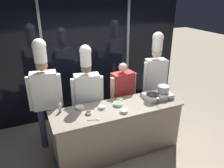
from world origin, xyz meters
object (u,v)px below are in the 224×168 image
(squeeze_bottle_clear, at_px, (60,107))
(prep_bowl_rice, at_px, (124,111))
(serving_spoon_slotted, at_px, (96,119))
(person_guest, at_px, (123,92))
(stock_pot, at_px, (164,89))
(portable_stove, at_px, (158,96))
(prep_bowl_ginger, at_px, (120,100))
(prep_bowl_soy_glaze, at_px, (89,113))
(prep_bowl_bean_sprouts, at_px, (80,107))
(chef_sous, at_px, (87,90))
(chef_head, at_px, (45,89))
(chef_line, at_px, (155,73))
(frying_pan, at_px, (153,93))
(prep_bowl_shrimp, at_px, (102,107))
(prep_bowl_scallions, at_px, (118,104))

(squeeze_bottle_clear, bearing_deg, prep_bowl_rice, -24.28)
(serving_spoon_slotted, relative_size, person_guest, 0.14)
(person_guest, bearing_deg, stock_pot, 130.56)
(portable_stove, relative_size, prep_bowl_ginger, 5.06)
(serving_spoon_slotted, bearing_deg, prep_bowl_ginger, 35.40)
(prep_bowl_soy_glaze, relative_size, prep_bowl_rice, 0.83)
(prep_bowl_rice, xyz_separation_m, prep_bowl_bean_sprouts, (-0.65, 0.41, 0.00))
(chef_sous, bearing_deg, chef_head, 0.22)
(chef_head, xyz_separation_m, person_guest, (1.51, -0.07, -0.31))
(portable_stove, height_order, serving_spoon_slotted, portable_stove)
(portable_stove, xyz_separation_m, chef_head, (-1.99, 0.61, 0.24))
(prep_bowl_rice, distance_m, chef_line, 1.36)
(serving_spoon_slotted, xyz_separation_m, person_guest, (0.86, 0.80, -0.02))
(stock_pot, height_order, prep_bowl_soy_glaze, stock_pot)
(portable_stove, bearing_deg, chef_line, 62.92)
(portable_stove, height_order, frying_pan, frying_pan)
(prep_bowl_ginger, bearing_deg, serving_spoon_slotted, -144.60)
(stock_pot, xyz_separation_m, serving_spoon_slotted, (-1.46, -0.26, -0.17))
(prep_bowl_ginger, bearing_deg, person_guest, 57.38)
(frying_pan, bearing_deg, chef_sous, 155.28)
(frying_pan, height_order, prep_bowl_rice, frying_pan)
(chef_head, xyz_separation_m, chef_line, (2.25, -0.09, 0.01))
(prep_bowl_soy_glaze, relative_size, serving_spoon_slotted, 0.54)
(chef_sous, bearing_deg, person_guest, -169.45)
(portable_stove, bearing_deg, chef_sous, 157.55)
(stock_pot, height_order, serving_spoon_slotted, stock_pot)
(prep_bowl_bean_sprouts, relative_size, person_guest, 0.10)
(prep_bowl_soy_glaze, xyz_separation_m, chef_sous, (0.16, 0.55, 0.15))
(squeeze_bottle_clear, bearing_deg, frying_pan, -7.52)
(prep_bowl_bean_sprouts, height_order, serving_spoon_slotted, prep_bowl_bean_sprouts)
(squeeze_bottle_clear, bearing_deg, prep_bowl_soy_glaze, -31.71)
(person_guest, distance_m, chef_line, 0.81)
(chef_line, bearing_deg, prep_bowl_shrimp, 27.73)
(prep_bowl_bean_sprouts, xyz_separation_m, prep_bowl_ginger, (0.77, -0.00, -0.00))
(portable_stove, xyz_separation_m, prep_bowl_ginger, (-0.71, 0.19, -0.02))
(prep_bowl_scallions, xyz_separation_m, chef_sous, (-0.41, 0.47, 0.14))
(frying_pan, xyz_separation_m, squeeze_bottle_clear, (-1.69, 0.22, -0.04))
(prep_bowl_soy_glaze, height_order, prep_bowl_scallions, prep_bowl_scallions)
(prep_bowl_bean_sprouts, height_order, prep_bowl_ginger, prep_bowl_bean_sprouts)
(stock_pot, relative_size, chef_head, 0.12)
(prep_bowl_rice, bearing_deg, prep_bowl_shrimp, 137.91)
(prep_bowl_bean_sprouts, distance_m, chef_head, 0.71)
(stock_pot, xyz_separation_m, chef_line, (0.15, 0.52, 0.13))
(frying_pan, xyz_separation_m, prep_bowl_rice, (-0.71, -0.22, -0.10))
(stock_pot, bearing_deg, chef_sous, 159.35)
(frying_pan, bearing_deg, prep_bowl_bean_sprouts, 171.97)
(portable_stove, relative_size, prep_bowl_scallions, 3.06)
(prep_bowl_bean_sprouts, height_order, chef_head, chef_head)
(prep_bowl_rice, height_order, prep_bowl_bean_sprouts, same)
(frying_pan, distance_m, serving_spoon_slotted, 1.25)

